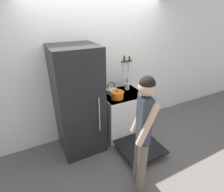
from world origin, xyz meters
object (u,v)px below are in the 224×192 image
object	(u,v)px
dutch_oven_pot	(117,95)
utensil_jar	(127,86)
refrigerator	(78,102)
stove_range	(122,114)
tea_kettle	(111,90)
person	(143,131)

from	to	relation	value
dutch_oven_pot	utensil_jar	xyz separation A→B (m)	(0.38, 0.27, 0.00)
dutch_oven_pot	utensil_jar	bearing A→B (deg)	35.85
refrigerator	utensil_jar	xyz separation A→B (m)	(1.07, 0.17, 0.02)
stove_range	utensil_jar	world-z (taller)	utensil_jar
tea_kettle	person	distance (m)	1.37
dutch_oven_pot	utensil_jar	distance (m)	0.46
tea_kettle	utensil_jar	size ratio (longest dim) A/B	0.92
tea_kettle	stove_range	bearing A→B (deg)	-46.07
stove_range	utensil_jar	distance (m)	0.58
refrigerator	tea_kettle	distance (m)	0.72
stove_range	person	world-z (taller)	person
person	tea_kettle	bearing A→B (deg)	8.30
utensil_jar	tea_kettle	bearing A→B (deg)	-178.92
person	refrigerator	bearing A→B (deg)	39.88
tea_kettle	utensil_jar	distance (m)	0.36
stove_range	person	bearing A→B (deg)	-109.02
refrigerator	dutch_oven_pot	size ratio (longest dim) A/B	6.54
utensil_jar	person	bearing A→B (deg)	-114.04
dutch_oven_pot	tea_kettle	world-z (taller)	tea_kettle
refrigerator	tea_kettle	bearing A→B (deg)	12.70
refrigerator	tea_kettle	size ratio (longest dim) A/B	7.25
dutch_oven_pot	utensil_jar	world-z (taller)	utensil_jar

